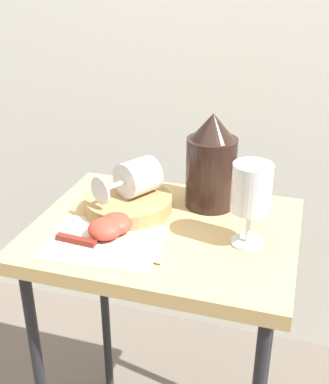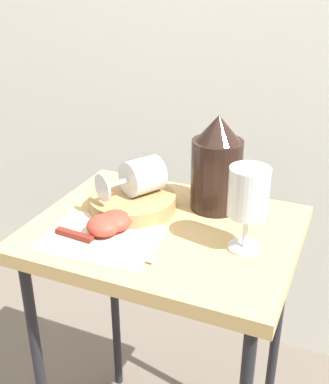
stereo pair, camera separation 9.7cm
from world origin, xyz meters
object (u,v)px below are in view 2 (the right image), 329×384
object	(u,v)px
pitcher	(217,172)
wine_glass_tipped_near	(141,176)
basket_tray	(133,202)
wine_glass_upright	(248,196)
apple_half_right	(104,225)
apple_half_left	(115,221)
knife	(89,240)
table	(165,259)

from	to	relation	value
pitcher	wine_glass_tipped_near	size ratio (longest dim) A/B	1.35
basket_tray	wine_glass_upright	size ratio (longest dim) A/B	1.14
apple_half_right	wine_glass_upright	bearing A→B (deg)	13.18
wine_glass_upright	apple_half_left	xyz separation A→B (m)	(-0.26, -0.04, -0.09)
wine_glass_upright	knife	xyz separation A→B (m)	(-0.28, -0.10, -0.10)
pitcher	knife	distance (m)	0.31
basket_tray	apple_half_left	size ratio (longest dim) A/B	2.76
wine_glass_upright	knife	bearing A→B (deg)	-159.89
basket_tray	table	bearing A→B (deg)	-24.30
pitcher	apple_half_left	size ratio (longest dim) A/B	3.10
basket_tray	wine_glass_tipped_near	distance (m)	0.06
table	apple_half_right	bearing A→B (deg)	-140.72
basket_tray	apple_half_right	xyz separation A→B (m)	(-0.00, -0.12, 0.01)
table	knife	world-z (taller)	knife
wine_glass_tipped_near	knife	size ratio (longest dim) A/B	0.71
apple_half_left	knife	xyz separation A→B (m)	(-0.02, -0.07, -0.01)
wine_glass_tipped_near	apple_half_left	bearing A→B (deg)	-91.54
knife	pitcher	bearing A→B (deg)	54.00
pitcher	apple_half_right	xyz separation A→B (m)	(-0.17, -0.21, -0.06)
basket_tray	wine_glass_upright	distance (m)	0.29
pitcher	wine_glass_tipped_near	xyz separation A→B (m)	(-0.15, -0.06, -0.01)
wine_glass_tipped_near	knife	xyz separation A→B (m)	(-0.03, -0.18, -0.07)
table	wine_glass_tipped_near	xyz separation A→B (m)	(-0.08, 0.06, 0.15)
apple_half_right	pitcher	bearing A→B (deg)	50.85
basket_tray	apple_half_left	xyz separation A→B (m)	(0.01, -0.10, 0.01)
table	knife	xyz separation A→B (m)	(-0.11, -0.12, 0.09)
table	knife	size ratio (longest dim) A/B	3.16
apple_half_right	apple_half_left	bearing A→B (deg)	65.07
wine_glass_upright	apple_half_left	bearing A→B (deg)	-171.69
apple_half_right	knife	bearing A→B (deg)	-105.17
table	knife	bearing A→B (deg)	-132.22
basket_tray	apple_half_right	distance (m)	0.12
pitcher	apple_half_left	bearing A→B (deg)	-130.83
table	basket_tray	size ratio (longest dim) A/B	3.72
wine_glass_tipped_near	knife	distance (m)	0.20
basket_tray	wine_glass_tipped_near	world-z (taller)	wine_glass_tipped_near
basket_tray	wine_glass_tipped_near	size ratio (longest dim) A/B	1.20
basket_tray	apple_half_right	world-z (taller)	apple_half_right
pitcher	table	bearing A→B (deg)	-119.01
basket_tray	apple_half_left	world-z (taller)	apple_half_left
knife	basket_tray	bearing A→B (deg)	85.23
basket_tray	pitcher	bearing A→B (deg)	26.72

